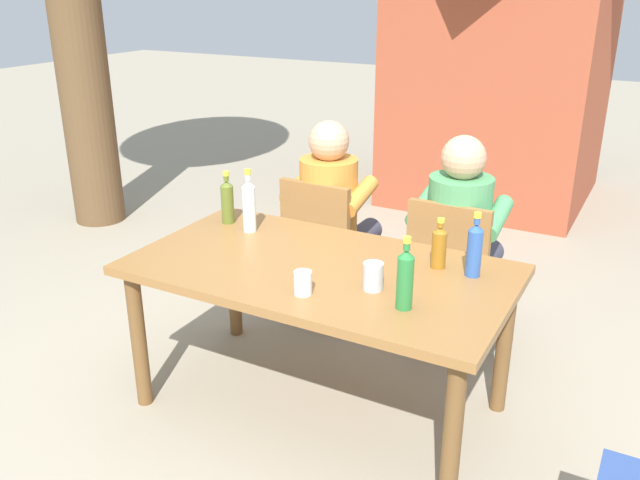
{
  "coord_description": "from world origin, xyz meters",
  "views": [
    {
      "loc": [
        1.26,
        -2.33,
        1.89
      ],
      "look_at": [
        0.0,
        0.0,
        0.84
      ],
      "focal_mm": 37.4,
      "sensor_mm": 36.0,
      "label": 1
    }
  ],
  "objects_px": {
    "chair_far_left": "(325,243)",
    "chair_far_right": "(453,269)",
    "dining_table": "(320,283)",
    "person_in_white_shirt": "(335,210)",
    "bottle_blue": "(474,249)",
    "cup_glass": "(303,283)",
    "cup_steel": "(373,276)",
    "brick_kiosk": "(504,43)",
    "person_in_plaid_shirt": "(462,232)",
    "bottle_clear": "(249,205)",
    "bottle_green": "(405,278)",
    "bottle_olive": "(227,201)",
    "bottle_amber": "(439,246)"
  },
  "relations": [
    {
      "from": "chair_far_left",
      "to": "chair_far_right",
      "type": "height_order",
      "value": "same"
    },
    {
      "from": "dining_table",
      "to": "person_in_white_shirt",
      "type": "xyz_separation_m",
      "value": [
        -0.37,
        0.86,
        0.02
      ]
    },
    {
      "from": "bottle_blue",
      "to": "cup_glass",
      "type": "relative_size",
      "value": 2.89
    },
    {
      "from": "cup_steel",
      "to": "brick_kiosk",
      "type": "distance_m",
      "value": 3.83
    },
    {
      "from": "dining_table",
      "to": "person_in_plaid_shirt",
      "type": "relative_size",
      "value": 1.4
    },
    {
      "from": "dining_table",
      "to": "brick_kiosk",
      "type": "distance_m",
      "value": 3.72
    },
    {
      "from": "bottle_clear",
      "to": "cup_steel",
      "type": "bearing_deg",
      "value": -21.32
    },
    {
      "from": "person_in_white_shirt",
      "to": "bottle_clear",
      "type": "height_order",
      "value": "person_in_white_shirt"
    },
    {
      "from": "chair_far_right",
      "to": "bottle_blue",
      "type": "distance_m",
      "value": 0.69
    },
    {
      "from": "dining_table",
      "to": "brick_kiosk",
      "type": "xyz_separation_m",
      "value": [
        -0.18,
        3.65,
        0.72
      ]
    },
    {
      "from": "bottle_clear",
      "to": "bottle_green",
      "type": "relative_size",
      "value": 1.09
    },
    {
      "from": "person_in_plaid_shirt",
      "to": "cup_steel",
      "type": "height_order",
      "value": "person_in_plaid_shirt"
    },
    {
      "from": "person_in_white_shirt",
      "to": "cup_glass",
      "type": "xyz_separation_m",
      "value": [
        0.44,
        -1.14,
        0.11
      ]
    },
    {
      "from": "chair_far_left",
      "to": "chair_far_right",
      "type": "bearing_deg",
      "value": -0.0
    },
    {
      "from": "dining_table",
      "to": "chair_far_right",
      "type": "xyz_separation_m",
      "value": [
        0.37,
        0.75,
        -0.15
      ]
    },
    {
      "from": "chair_far_right",
      "to": "bottle_clear",
      "type": "height_order",
      "value": "bottle_clear"
    },
    {
      "from": "dining_table",
      "to": "person_in_plaid_shirt",
      "type": "bearing_deg",
      "value": 66.78
    },
    {
      "from": "chair_far_right",
      "to": "person_in_white_shirt",
      "type": "xyz_separation_m",
      "value": [
        -0.74,
        0.11,
        0.17
      ]
    },
    {
      "from": "chair_far_right",
      "to": "bottle_clear",
      "type": "bearing_deg",
      "value": -148.05
    },
    {
      "from": "chair_far_left",
      "to": "bottle_clear",
      "type": "distance_m",
      "value": 0.67
    },
    {
      "from": "dining_table",
      "to": "bottle_blue",
      "type": "distance_m",
      "value": 0.68
    },
    {
      "from": "chair_far_left",
      "to": "brick_kiosk",
      "type": "distance_m",
      "value": 3.03
    },
    {
      "from": "bottle_olive",
      "to": "cup_steel",
      "type": "relative_size",
      "value": 2.37
    },
    {
      "from": "chair_far_right",
      "to": "bottle_blue",
      "type": "height_order",
      "value": "bottle_blue"
    },
    {
      "from": "chair_far_left",
      "to": "person_in_white_shirt",
      "type": "xyz_separation_m",
      "value": [
        0.0,
        0.11,
        0.17
      ]
    },
    {
      "from": "dining_table",
      "to": "bottle_olive",
      "type": "height_order",
      "value": "bottle_olive"
    },
    {
      "from": "chair_far_right",
      "to": "person_in_plaid_shirt",
      "type": "bearing_deg",
      "value": 89.25
    },
    {
      "from": "person_in_white_shirt",
      "to": "bottle_green",
      "type": "relative_size",
      "value": 4.08
    },
    {
      "from": "cup_steel",
      "to": "chair_far_left",
      "type": "bearing_deg",
      "value": 127.97
    },
    {
      "from": "person_in_plaid_shirt",
      "to": "cup_steel",
      "type": "relative_size",
      "value": 10.38
    },
    {
      "from": "chair_far_left",
      "to": "bottle_clear",
      "type": "xyz_separation_m",
      "value": [
        -0.13,
        -0.55,
        0.37
      ]
    },
    {
      "from": "cup_glass",
      "to": "chair_far_left",
      "type": "bearing_deg",
      "value": 113.4
    },
    {
      "from": "bottle_green",
      "to": "brick_kiosk",
      "type": "xyz_separation_m",
      "value": [
        -0.64,
        3.84,
        0.51
      ]
    },
    {
      "from": "bottle_clear",
      "to": "bottle_blue",
      "type": "distance_m",
      "value": 1.12
    },
    {
      "from": "chair_far_left",
      "to": "brick_kiosk",
      "type": "height_order",
      "value": "brick_kiosk"
    },
    {
      "from": "bottle_olive",
      "to": "cup_glass",
      "type": "xyz_separation_m",
      "value": [
        0.74,
        -0.53,
        -0.07
      ]
    },
    {
      "from": "chair_far_right",
      "to": "cup_glass",
      "type": "xyz_separation_m",
      "value": [
        -0.3,
        -1.03,
        0.28
      ]
    },
    {
      "from": "person_in_white_shirt",
      "to": "bottle_blue",
      "type": "height_order",
      "value": "person_in_white_shirt"
    },
    {
      "from": "chair_far_left",
      "to": "person_in_white_shirt",
      "type": "distance_m",
      "value": 0.2
    },
    {
      "from": "chair_far_left",
      "to": "bottle_amber",
      "type": "xyz_separation_m",
      "value": [
        0.83,
        -0.53,
        0.33
      ]
    },
    {
      "from": "bottle_green",
      "to": "bottle_clear",
      "type": "bearing_deg",
      "value": 157.39
    },
    {
      "from": "person_in_white_shirt",
      "to": "person_in_plaid_shirt",
      "type": "xyz_separation_m",
      "value": [
        0.74,
        0.0,
        0.0
      ]
    },
    {
      "from": "bottle_amber",
      "to": "bottle_green",
      "type": "bearing_deg",
      "value": -88.44
    },
    {
      "from": "bottle_olive",
      "to": "bottle_amber",
      "type": "distance_m",
      "value": 1.13
    },
    {
      "from": "bottle_clear",
      "to": "bottle_amber",
      "type": "height_order",
      "value": "bottle_clear"
    },
    {
      "from": "person_in_white_shirt",
      "to": "bottle_amber",
      "type": "xyz_separation_m",
      "value": [
        0.83,
        -0.64,
        0.16
      ]
    },
    {
      "from": "chair_far_left",
      "to": "bottle_green",
      "type": "height_order",
      "value": "bottle_green"
    },
    {
      "from": "dining_table",
      "to": "bottle_olive",
      "type": "relative_size",
      "value": 6.12
    },
    {
      "from": "chair_far_right",
      "to": "cup_steel",
      "type": "height_order",
      "value": "chair_far_right"
    },
    {
      "from": "dining_table",
      "to": "bottle_green",
      "type": "relative_size",
      "value": 5.7
    }
  ]
}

